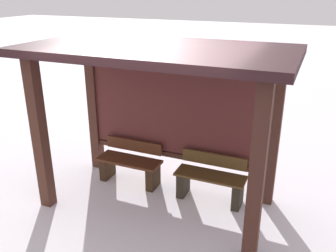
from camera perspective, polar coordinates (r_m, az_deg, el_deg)
The scene contains 4 objects.
ground_plane at distance 5.62m, azimuth -1.56°, elevation -12.00°, with size 60.00×60.00×0.00m, color white.
bus_shelter at distance 5.03m, azimuth -0.90°, elevation 6.63°, with size 3.57×1.90×2.36m.
bench_left_inside at distance 6.05m, azimuth -6.02°, elevation -6.09°, with size 1.07×0.39×0.70m.
bench_center_inside at distance 5.57m, azimuth 6.76°, elevation -8.59°, with size 1.07×0.37×0.72m.
Camera 1 is at (1.98, -4.26, 3.08)m, focal length 38.45 mm.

